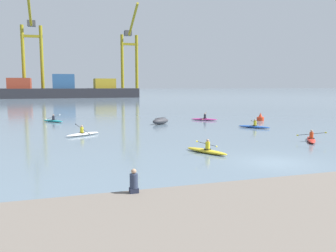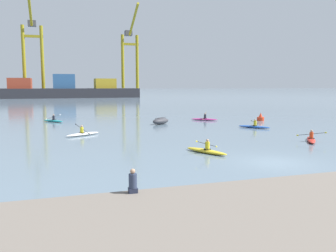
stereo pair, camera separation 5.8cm
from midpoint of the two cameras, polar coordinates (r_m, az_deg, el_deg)
The scene contains 13 objects.
ground_plane at distance 21.24m, azimuth 17.27°, elevation -5.79°, with size 800.00×800.00×0.00m, color slate.
container_barge at distance 128.94m, azimuth -16.64°, elevation 5.62°, with size 52.31×10.81×8.26m.
gantry_crane_west at distance 135.65m, azimuth -21.30°, elevation 11.80°, with size 7.42×16.98×36.84m.
gantry_crane_west_mid at distance 142.39m, azimuth -6.20°, elevation 11.68°, with size 7.09×19.95×33.54m.
capsized_dinghy at distance 40.19m, azimuth -1.17°, elevation 0.82°, with size 2.75×2.43×0.76m.
channel_buoy at distance 45.73m, azimuth 14.96°, elevation 1.32°, with size 0.90×0.90×1.00m.
kayak_white at distance 31.95m, azimuth -13.75°, elevation -1.23°, with size 3.23×2.26×1.03m.
kayak_yellow at distance 23.26m, azimuth 6.37°, elevation -4.01°, with size 2.04×3.32×0.98m.
kayak_teal at distance 44.80m, azimuth -18.25°, elevation 0.86°, with size 2.64×2.99×0.95m.
kayak_red at distance 30.13m, azimuth 22.46°, elevation -2.03°, with size 2.49×3.10×0.95m.
kayak_magenta at distance 44.68m, azimuth 6.02°, elevation 1.15°, with size 3.10×2.48×1.08m.
kayak_blue at distance 37.62m, azimuth 13.99°, elevation -0.06°, with size 2.64×3.00×0.95m.
seated_onlooker at distance 12.85m, azimuth -5.65°, elevation -9.14°, with size 0.32×0.30×0.90m.
Camera 2 is at (-11.92, -16.99, 4.49)m, focal length 37.19 mm.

